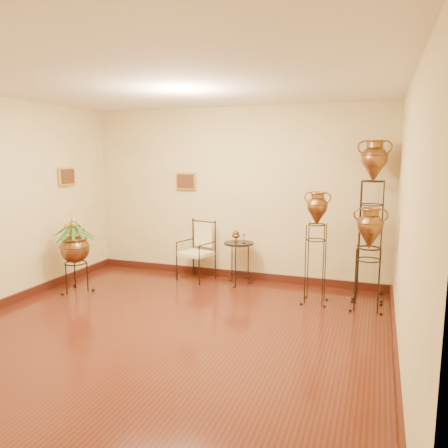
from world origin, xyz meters
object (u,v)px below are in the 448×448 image
(armchair, at_px, (196,251))
(amphora_tall, at_px, (371,218))
(amphora_mid, at_px, (316,247))
(side_table, at_px, (239,262))
(planter_urn, at_px, (75,245))

(armchair, bearing_deg, amphora_tall, 15.29)
(amphora_mid, bearing_deg, armchair, 166.10)
(side_table, bearing_deg, amphora_tall, -0.02)
(amphora_mid, height_order, armchair, amphora_mid)
(planter_urn, height_order, side_table, planter_urn)
(amphora_mid, bearing_deg, side_table, 158.67)
(planter_urn, bearing_deg, side_table, 28.06)
(amphora_mid, bearing_deg, amphora_tall, 35.74)
(amphora_tall, bearing_deg, amphora_mid, -144.26)
(amphora_tall, distance_m, planter_urn, 4.34)
(amphora_mid, xyz_separation_m, planter_urn, (-3.47, -0.67, -0.09))
(side_table, bearing_deg, amphora_mid, -21.33)
(amphora_tall, distance_m, amphora_mid, 0.92)
(amphora_tall, height_order, planter_urn, amphora_tall)
(amphora_tall, distance_m, side_table, 2.12)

